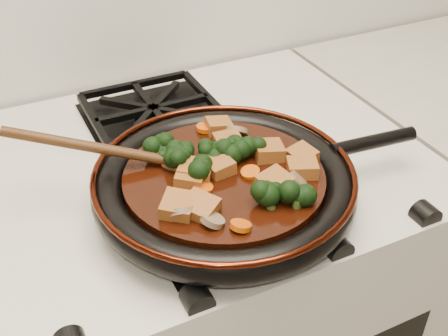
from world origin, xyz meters
name	(u,v)px	position (x,y,z in m)	size (l,w,h in m)	color
burner_grate_front	(222,203)	(0.00, 1.55, 0.91)	(0.23, 0.23, 0.03)	black
burner_grate_back	(154,113)	(0.00, 1.83, 0.91)	(0.23, 0.23, 0.03)	black
skillet	(225,183)	(0.01, 1.56, 0.94)	(0.49, 0.37, 0.05)	black
braising_sauce	(224,180)	(0.01, 1.56, 0.95)	(0.28, 0.28, 0.02)	black
tofu_cube_0	(219,166)	(0.00, 1.57, 0.97)	(0.04, 0.03, 0.02)	brown
tofu_cube_1	(302,169)	(0.10, 1.51, 0.97)	(0.04, 0.04, 0.02)	brown
tofu_cube_2	(302,156)	(0.12, 1.54, 0.97)	(0.04, 0.03, 0.02)	brown
tofu_cube_3	(178,207)	(-0.08, 1.51, 0.97)	(0.04, 0.04, 0.02)	brown
tofu_cube_4	(228,142)	(0.04, 1.62, 0.97)	(0.04, 0.04, 0.02)	brown
tofu_cube_5	(189,180)	(-0.05, 1.55, 0.97)	(0.04, 0.03, 0.02)	brown
tofu_cube_6	(196,171)	(-0.03, 1.57, 0.97)	(0.04, 0.04, 0.02)	brown
tofu_cube_7	(219,126)	(0.05, 1.66, 0.97)	(0.04, 0.03, 0.02)	brown
tofu_cube_8	(200,208)	(-0.06, 1.50, 0.97)	(0.04, 0.04, 0.02)	brown
tofu_cube_9	(269,151)	(0.08, 1.57, 0.97)	(0.04, 0.04, 0.02)	brown
tofu_cube_10	(275,183)	(0.05, 1.50, 0.97)	(0.04, 0.04, 0.02)	brown
broccoli_floret_0	(247,149)	(0.06, 1.58, 0.97)	(0.06, 0.06, 0.05)	black
broccoli_floret_1	(233,154)	(0.03, 1.58, 0.97)	(0.06, 0.06, 0.05)	black
broccoli_floret_2	(178,156)	(-0.04, 1.61, 0.97)	(0.06, 0.06, 0.05)	black
broccoli_floret_3	(179,161)	(-0.04, 1.59, 0.97)	(0.06, 0.06, 0.06)	black
broccoli_floret_4	(271,201)	(0.03, 1.46, 0.97)	(0.06, 0.06, 0.05)	black
broccoli_floret_5	(213,154)	(0.01, 1.60, 0.97)	(0.06, 0.06, 0.05)	black
broccoli_floret_6	(158,146)	(-0.06, 1.64, 0.97)	(0.06, 0.06, 0.06)	black
broccoli_floret_7	(203,174)	(-0.02, 1.56, 0.97)	(0.06, 0.06, 0.05)	black
broccoli_floret_8	(297,201)	(0.06, 1.45, 0.97)	(0.06, 0.06, 0.05)	black
broccoli_floret_9	(162,154)	(-0.06, 1.63, 0.97)	(0.06, 0.06, 0.05)	black
carrot_coin_0	(206,128)	(0.03, 1.67, 0.96)	(0.03, 0.03, 0.01)	#C54905
carrot_coin_1	(250,173)	(0.04, 1.54, 0.96)	(0.03, 0.03, 0.01)	#C54905
carrot_coin_2	(241,226)	(-0.02, 1.45, 0.96)	(0.03, 0.03, 0.01)	#C54905
carrot_coin_3	(179,164)	(-0.04, 1.60, 0.96)	(0.03, 0.03, 0.01)	#C54905
carrot_coin_4	(203,188)	(-0.04, 1.54, 0.96)	(0.03, 0.03, 0.01)	#C54905
mushroom_slice_0	(182,213)	(-0.08, 1.50, 0.97)	(0.04, 0.04, 0.01)	brown
mushroom_slice_1	(299,181)	(0.09, 1.49, 0.97)	(0.03, 0.03, 0.01)	brown
mushroom_slice_2	(212,220)	(-0.05, 1.47, 0.97)	(0.03, 0.03, 0.01)	brown
mushroom_slice_3	(237,131)	(0.07, 1.64, 0.97)	(0.04, 0.04, 0.01)	brown
wooden_spoon	(131,154)	(-0.10, 1.63, 0.98)	(0.15, 0.09, 0.24)	#40230D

